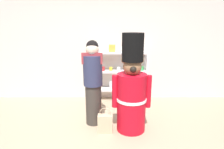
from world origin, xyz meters
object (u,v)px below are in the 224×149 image
(teddy_bear_guard, at_px, (132,91))
(shopping_bag, at_px, (105,123))
(person_shopper, at_px, (93,82))
(merchandise_shelf, at_px, (123,69))

(teddy_bear_guard, bearing_deg, shopping_bag, -169.10)
(person_shopper, distance_m, shopping_bag, 0.77)
(teddy_bear_guard, bearing_deg, person_shopper, 160.49)
(teddy_bear_guard, relative_size, person_shopper, 1.09)
(shopping_bag, bearing_deg, merchandise_shelf, 76.02)
(person_shopper, relative_size, shopping_bag, 3.45)
(person_shopper, height_order, shopping_bag, person_shopper)
(merchandise_shelf, height_order, teddy_bear_guard, teddy_bear_guard)
(teddy_bear_guard, height_order, shopping_bag, teddy_bear_guard)
(shopping_bag, bearing_deg, teddy_bear_guard, 10.90)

